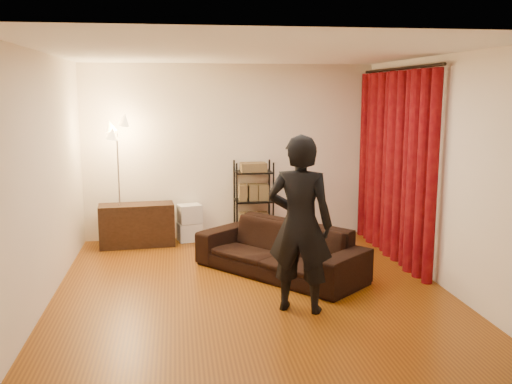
{
  "coord_description": "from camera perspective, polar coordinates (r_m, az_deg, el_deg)",
  "views": [
    {
      "loc": [
        -0.83,
        -6.31,
        2.27
      ],
      "look_at": [
        0.1,
        0.3,
        1.1
      ],
      "focal_mm": 40.0,
      "sensor_mm": 36.0,
      "label": 1
    }
  ],
  "objects": [
    {
      "name": "ceiling",
      "position": [
        6.38,
        -0.53,
        13.8
      ],
      "size": [
        5.0,
        5.0,
        0.0
      ],
      "primitive_type": "plane",
      "rotation": [
        3.14,
        0.0,
        0.0
      ],
      "color": "white",
      "rests_on": "ground"
    },
    {
      "name": "curtain_rod",
      "position": [
        8.02,
        14.12,
        11.87
      ],
      "size": [
        0.04,
        2.65,
        0.04
      ],
      "primitive_type": "cylinder",
      "rotation": [
        1.57,
        0.0,
        0.0
      ],
      "color": "black",
      "rests_on": "wall_right"
    },
    {
      "name": "media_cabinet",
      "position": [
        8.68,
        -11.83,
        -3.26
      ],
      "size": [
        1.12,
        0.5,
        0.64
      ],
      "primitive_type": "cube",
      "rotation": [
        0.0,
        0.0,
        0.09
      ],
      "color": "black",
      "rests_on": "ground"
    },
    {
      "name": "wire_shelf",
      "position": [
        8.82,
        -0.25,
        -0.87
      ],
      "size": [
        0.66,
        0.56,
        1.23
      ],
      "primitive_type": null,
      "rotation": [
        0.0,
        0.0,
        -0.35
      ],
      "color": "black",
      "rests_on": "ground"
    },
    {
      "name": "wall_left",
      "position": [
        6.53,
        -20.47,
        1.21
      ],
      "size": [
        0.0,
        5.0,
        5.0
      ],
      "primitive_type": "plane",
      "rotation": [
        1.57,
        0.0,
        1.57
      ],
      "color": "silver",
      "rests_on": "ground"
    },
    {
      "name": "person",
      "position": [
        5.9,
        4.42,
        -3.24
      ],
      "size": [
        0.8,
        0.68,
        1.86
      ],
      "primitive_type": "imported",
      "rotation": [
        0.0,
        0.0,
        2.74
      ],
      "color": "black",
      "rests_on": "ground"
    },
    {
      "name": "storage_boxes",
      "position": [
        8.85,
        -6.66,
        -3.07
      ],
      "size": [
        0.4,
        0.35,
        0.58
      ],
      "primitive_type": null,
      "rotation": [
        0.0,
        0.0,
        0.24
      ],
      "color": "silver",
      "rests_on": "ground"
    },
    {
      "name": "curtain",
      "position": [
        8.07,
        13.6,
        2.58
      ],
      "size": [
        0.22,
        2.65,
        2.55
      ],
      "primitive_type": null,
      "color": "maroon",
      "rests_on": "ground"
    },
    {
      "name": "wall_back",
      "position": [
        8.9,
        -2.62,
        4.0
      ],
      "size": [
        5.0,
        0.0,
        5.0
      ],
      "primitive_type": "plane",
      "rotation": [
        1.57,
        0.0,
        0.0
      ],
      "color": "silver",
      "rests_on": "ground"
    },
    {
      "name": "floor",
      "position": [
        6.76,
        -0.49,
        -9.69
      ],
      "size": [
        5.0,
        5.0,
        0.0
      ],
      "primitive_type": "plane",
      "color": "brown",
      "rests_on": "ground"
    },
    {
      "name": "sofa",
      "position": [
        7.2,
        2.36,
        -5.76
      ],
      "size": [
        2.09,
        2.22,
        0.64
      ],
      "primitive_type": "imported",
      "rotation": [
        0.0,
        0.0,
        -0.86
      ],
      "color": "black",
      "rests_on": "ground"
    },
    {
      "name": "wall_front",
      "position": [
        4.01,
        4.18,
        -3.38
      ],
      "size": [
        5.0,
        0.0,
        5.0
      ],
      "primitive_type": "plane",
      "rotation": [
        -1.57,
        0.0,
        0.0
      ],
      "color": "silver",
      "rests_on": "ground"
    },
    {
      "name": "floor_lamp",
      "position": [
        8.51,
        -13.56,
        0.7
      ],
      "size": [
        0.44,
        0.44,
        1.89
      ],
      "primitive_type": null,
      "rotation": [
        0.0,
        0.0,
        0.35
      ],
      "color": "silver",
      "rests_on": "ground"
    },
    {
      "name": "wall_right",
      "position": [
        7.08,
        17.86,
        2.0
      ],
      "size": [
        0.0,
        5.0,
        5.0
      ],
      "primitive_type": "plane",
      "rotation": [
        1.57,
        0.0,
        -1.57
      ],
      "color": "silver",
      "rests_on": "ground"
    }
  ]
}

